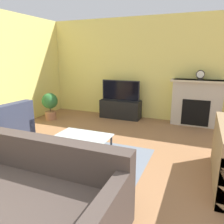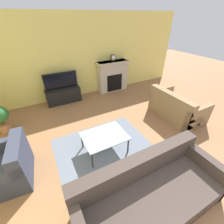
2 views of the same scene
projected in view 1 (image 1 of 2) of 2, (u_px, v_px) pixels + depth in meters
name	position (u px, v px, depth m)	size (l,w,h in m)	color
wall_back	(144.00, 69.00, 5.90)	(8.53, 0.06, 2.70)	#EADB72
area_rug	(80.00, 162.00, 3.62)	(2.11, 1.89, 0.00)	slate
fireplace	(196.00, 102.00, 5.39)	(1.27, 0.41, 1.14)	#BCB2A3
tv_stand	(120.00, 109.00, 6.11)	(1.12, 0.41, 0.50)	black
tv	(121.00, 90.00, 5.97)	(1.06, 0.06, 0.55)	#232328
couch_sectional	(22.00, 193.00, 2.33)	(2.26, 0.93, 0.82)	#3D332D
armchair_by_window	(6.00, 127.00, 4.41)	(0.86, 0.91, 0.82)	#33384C
coffee_table	(81.00, 139.00, 3.58)	(0.91, 0.69, 0.42)	#333338
potted_plant	(50.00, 104.00, 5.92)	(0.43, 0.43, 0.73)	#AD704C
mantel_clock	(200.00, 75.00, 5.22)	(0.20, 0.07, 0.23)	#28231E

